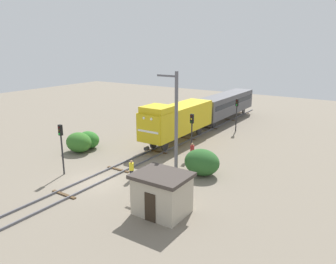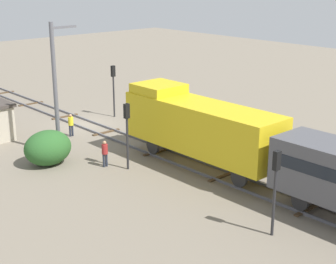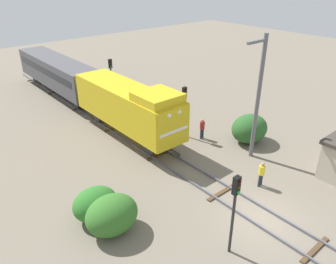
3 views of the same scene
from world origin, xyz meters
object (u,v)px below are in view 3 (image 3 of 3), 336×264
object	(u,v)px
traffic_signal_mid	(184,103)
worker_by_signal	(202,127)
passenger_car_leading	(57,71)
locomotive	(128,105)
traffic_signal_near	(235,202)
traffic_signal_far	(111,71)
worker_near_track	(262,172)
catenary_mast	(258,96)

from	to	relation	value
traffic_signal_mid	worker_by_signal	distance (m)	2.43
passenger_car_leading	worker_by_signal	size ratio (longest dim) A/B	8.24
traffic_signal_mid	worker_by_signal	bearing A→B (deg)	-57.88
locomotive	worker_by_signal	distance (m)	6.06
passenger_car_leading	traffic_signal_near	distance (m)	26.61
locomotive	traffic_signal_far	size ratio (longest dim) A/B	2.80
traffic_signal_mid	traffic_signal_far	size ratio (longest dim) A/B	1.01
worker_near_track	catenary_mast	bearing A→B (deg)	149.12
passenger_car_leading	worker_by_signal	bearing A→B (deg)	-76.38
traffic_signal_mid	worker_near_track	world-z (taller)	traffic_signal_mid
traffic_signal_far	worker_by_signal	xyz separation A→B (m)	(0.60, -12.39, -1.88)
traffic_signal_mid	catenary_mast	xyz separation A→B (m)	(1.54, -5.47, 1.71)
catenary_mast	traffic_signal_mid	bearing A→B (deg)	105.75
worker_near_track	traffic_signal_mid	bearing A→B (deg)	-174.01
passenger_car_leading	worker_near_track	distance (m)	24.34
locomotive	traffic_signal_near	world-z (taller)	locomotive
traffic_signal_mid	passenger_car_leading	bearing A→B (deg)	101.95
traffic_signal_mid	traffic_signal_near	bearing A→B (deg)	-122.52
passenger_car_leading	worker_by_signal	xyz separation A→B (m)	(4.20, -17.33, -1.53)
locomotive	worker_near_track	bearing A→B (deg)	-77.51
passenger_car_leading	traffic_signal_far	distance (m)	6.12
traffic_signal_far	worker_by_signal	distance (m)	12.55
traffic_signal_near	worker_by_signal	size ratio (longest dim) A/B	2.55
traffic_signal_near	worker_near_track	xyz separation A→B (m)	(5.60, 2.24, -2.01)
locomotive	traffic_signal_mid	xyz separation A→B (m)	(3.40, -2.72, 0.13)
passenger_car_leading	worker_by_signal	world-z (taller)	passenger_car_leading
locomotive	traffic_signal_near	size ratio (longest dim) A/B	2.67
traffic_signal_mid	traffic_signal_far	distance (m)	11.12
traffic_signal_far	catenary_mast	bearing A→B (deg)	-85.37
traffic_signal_far	catenary_mast	xyz separation A→B (m)	(1.34, -16.59, 1.73)
traffic_signal_near	traffic_signal_mid	distance (m)	12.28
worker_by_signal	passenger_car_leading	bearing A→B (deg)	137.08
worker_by_signal	traffic_signal_far	bearing A→B (deg)	126.23
locomotive	catenary_mast	bearing A→B (deg)	-58.90
traffic_signal_mid	worker_near_track	bearing A→B (deg)	-97.02
traffic_signal_far	worker_near_track	distance (m)	19.36
worker_near_track	worker_by_signal	bearing A→B (deg)	178.27
locomotive	catenary_mast	xyz separation A→B (m)	(4.94, -8.19, 1.83)
passenger_car_leading	catenary_mast	world-z (taller)	catenary_mast
traffic_signal_near	worker_near_track	distance (m)	6.36
passenger_car_leading	traffic_signal_near	xyz separation A→B (m)	(-3.20, -26.41, 0.49)
locomotive	traffic_signal_near	xyz separation A→B (m)	(-3.20, -13.08, 0.24)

